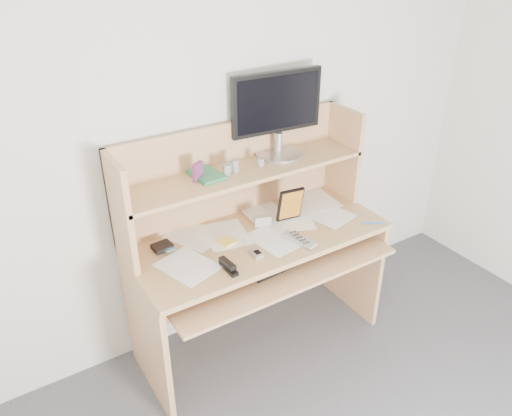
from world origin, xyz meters
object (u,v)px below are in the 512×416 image
desk (252,237)px  tv_remote (299,240)px  keyboard (281,260)px  monitor (277,111)px  game_case (290,204)px

desk → tv_remote: 0.29m
keyboard → monitor: (0.23, 0.40, 0.66)m
desk → tv_remote: size_ratio=7.22×
monitor → game_case: bearing=-97.1°
game_case → monitor: bearing=86.2°
desk → keyboard: bearing=-81.0°
desk → monitor: monitor is taller
desk → game_case: (0.22, -0.05, 0.16)m
game_case → monitor: (0.04, 0.21, 0.47)m
keyboard → game_case: bearing=41.4°
tv_remote → game_case: (0.08, 0.20, 0.09)m
tv_remote → game_case: size_ratio=0.95×
keyboard → tv_remote: size_ratio=2.19×
tv_remote → game_case: game_case is taller
game_case → monitor: monitor is taller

